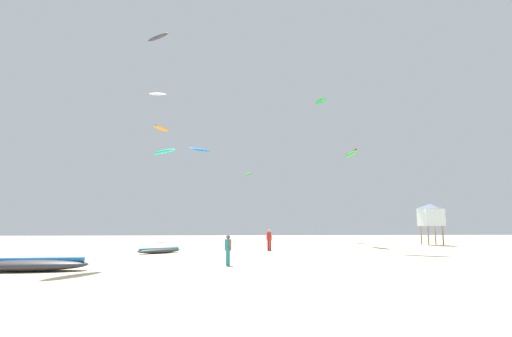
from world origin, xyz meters
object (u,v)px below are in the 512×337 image
person_foreground (228,248)px  kite_aloft_4 (321,101)px  kite_aloft_7 (351,154)px  kite_aloft_8 (164,152)px  kite_grounded_near (29,265)px  kite_aloft_3 (158,37)px  kite_aloft_6 (157,94)px  lifeguard_tower (431,215)px  kite_aloft_1 (200,150)px  kite_aloft_5 (162,129)px  person_midground (269,238)px  kite_aloft_2 (249,174)px  kite_grounded_mid (159,251)px

person_foreground → kite_aloft_4: kite_aloft_4 is taller
person_foreground → kite_aloft_7: size_ratio=0.42×
kite_aloft_8 → kite_grounded_near: bearing=-97.1°
kite_aloft_7 → kite_grounded_near: bearing=-136.1°
person_foreground → kite_aloft_3: kite_aloft_3 is taller
kite_grounded_near → kite_aloft_6: (-1.07, 35.21, 19.48)m
kite_aloft_3 → kite_grounded_near: bearing=-92.3°
kite_aloft_3 → kite_aloft_8: 13.80m
lifeguard_tower → kite_aloft_1: bearing=170.0°
kite_aloft_1 → kite_aloft_6: bearing=123.7°
kite_aloft_5 → person_foreground: bearing=-74.5°
kite_aloft_6 → kite_aloft_7: kite_aloft_6 is taller
kite_aloft_6 → kite_aloft_3: bearing=-80.2°
lifeguard_tower → kite_aloft_6: kite_aloft_6 is taller
person_foreground → kite_aloft_4: (12.12, 30.60, 17.49)m
person_midground → kite_aloft_2: kite_aloft_2 is taller
kite_aloft_1 → kite_aloft_3: kite_aloft_3 is taller
kite_grounded_near → kite_aloft_4: bearing=57.1°
kite_grounded_mid → kite_aloft_7: bearing=28.5°
kite_aloft_6 → kite_grounded_mid: bearing=-78.4°
kite_aloft_2 → kite_aloft_5: (-12.12, -1.53, 5.98)m
kite_grounded_near → kite_aloft_1: (5.63, 25.15, 9.94)m
kite_grounded_mid → kite_aloft_1: bearing=83.1°
kite_grounded_mid → person_foreground: bearing=-61.0°
person_foreground → kite_aloft_8: kite_aloft_8 is taller
lifeguard_tower → kite_aloft_4: 20.96m
kite_aloft_5 → kite_aloft_3: bearing=-83.4°
kite_aloft_5 → kite_aloft_7: 27.24m
kite_aloft_1 → kite_aloft_4: bearing=25.7°
person_midground → kite_aloft_8: 14.36m
kite_grounded_mid → kite_aloft_7: size_ratio=0.89×
kite_aloft_3 → kite_grounded_mid: bearing=-76.7°
kite_aloft_7 → person_midground: bearing=-141.9°
kite_aloft_4 → kite_aloft_6: 22.31m
kite_aloft_4 → kite_aloft_1: bearing=-154.3°
person_foreground → person_midground: bearing=52.6°
kite_grounded_near → kite_aloft_8: 22.15m
person_midground → kite_aloft_1: 16.40m
kite_aloft_1 → kite_aloft_3: (-4.67, -1.73, 12.18)m
kite_aloft_4 → kite_aloft_5: 22.00m
kite_aloft_1 → kite_aloft_3: bearing=-159.7°
kite_grounded_near → kite_aloft_7: bearing=43.9°
kite_aloft_8 → kite_aloft_1: bearing=57.9°
kite_aloft_7 → person_foreground: bearing=-123.6°
kite_aloft_1 → kite_aloft_8: kite_aloft_1 is taller
kite_aloft_2 → kite_aloft_3: (-10.69, -13.92, 13.32)m
kite_aloft_3 → kite_aloft_8: (1.55, -3.25, -13.32)m
kite_aloft_1 → kite_aloft_7: kite_aloft_1 is taller
person_foreground → kite_aloft_3: bearing=88.9°
lifeguard_tower → kite_aloft_1: 25.17m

